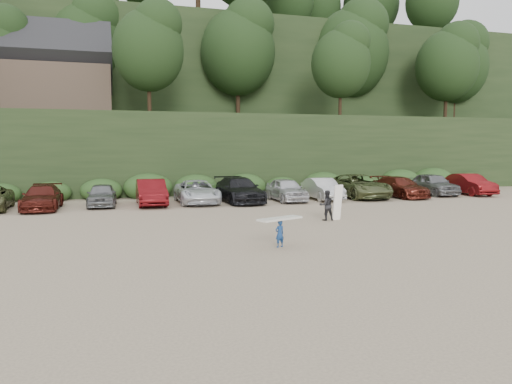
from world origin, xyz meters
name	(u,v)px	position (x,y,z in m)	size (l,w,h in m)	color
ground	(310,226)	(0.00, 0.00, 0.00)	(120.00, 120.00, 0.00)	tan
hillside_backdrop	(180,77)	(-0.26, 35.93, 11.22)	(90.00, 41.50, 28.00)	black
parked_cars	(235,191)	(-0.85, 9.98, 0.75)	(39.61, 6.05, 1.62)	#9C9CA0
child_surfer	(280,227)	(-2.96, -4.15, 0.72)	(1.82, 1.14, 1.06)	navy
adult_surfer	(327,205)	(1.44, 1.20, 0.74)	(1.20, 0.61, 1.72)	black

